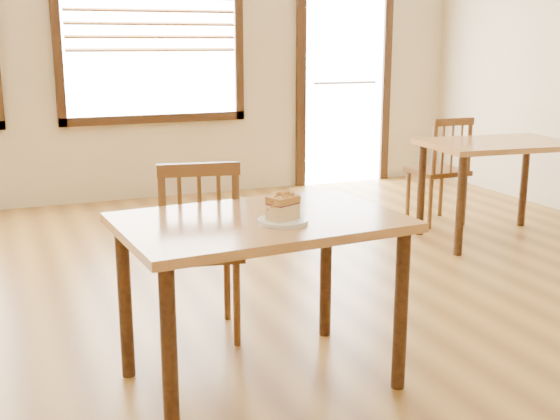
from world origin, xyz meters
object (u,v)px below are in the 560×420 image
at_px(cafe_table_main, 260,241).
at_px(cake_slice, 282,206).
at_px(cafe_chair_main, 198,248).
at_px(plate, 283,221).
at_px(cafe_table_second, 497,157).
at_px(cafe_chair_second, 440,170).

bearing_deg(cafe_table_main, cake_slice, -69.51).
height_order(cafe_chair_main, plate, cafe_chair_main).
relative_size(cafe_table_main, cafe_chair_main, 1.30).
bearing_deg(cafe_table_second, plate, -140.75).
height_order(cafe_table_main, cake_slice, cake_slice).
relative_size(cafe_table_main, cafe_chair_second, 1.36).
relative_size(cafe_table_main, plate, 5.86).
distance_m(cafe_chair_second, plate, 3.16).
height_order(cafe_table_second, cafe_chair_second, cafe_chair_second).
bearing_deg(cake_slice, cafe_chair_main, 80.63).
relative_size(cafe_table_second, plate, 5.44).
distance_m(cafe_table_main, plate, 0.17).
height_order(plate, cake_slice, cake_slice).
bearing_deg(cafe_chair_main, plate, 114.45).
bearing_deg(cafe_table_main, cafe_chair_main, 97.71).
distance_m(cafe_table_main, cake_slice, 0.22).
bearing_deg(cafe_chair_main, cake_slice, 114.33).
bearing_deg(cafe_chair_main, cafe_table_main, 111.99).
bearing_deg(cafe_chair_main, cafe_chair_second, -138.87).
distance_m(cafe_chair_main, cake_slice, 0.78).
distance_m(cafe_table_main, cafe_chair_main, 0.60).
height_order(cafe_chair_main, cafe_chair_second, cafe_chair_main).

